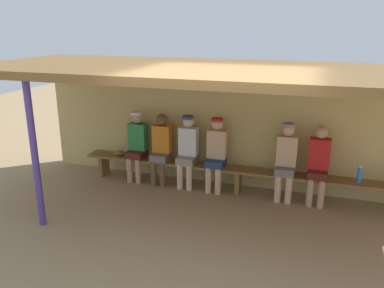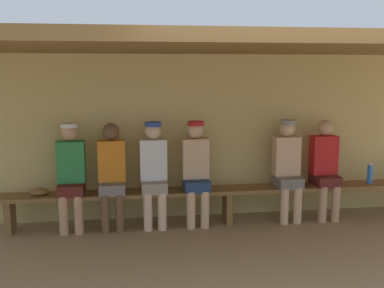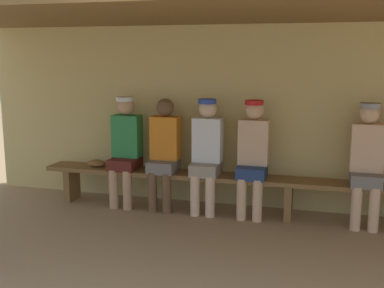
% 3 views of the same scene
% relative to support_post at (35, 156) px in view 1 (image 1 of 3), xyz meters
% --- Properties ---
extents(ground_plane, '(24.00, 24.00, 0.00)m').
position_rel_support_post_xyz_m(ground_plane, '(2.58, 0.55, -1.10)').
color(ground_plane, '#9E7F59').
extents(back_wall, '(8.00, 0.20, 2.20)m').
position_rel_support_post_xyz_m(back_wall, '(2.58, 2.55, 0.00)').
color(back_wall, tan).
rests_on(back_wall, ground).
extents(dugout_roof, '(8.00, 2.80, 0.12)m').
position_rel_support_post_xyz_m(dugout_roof, '(2.58, 1.25, 1.16)').
color(dugout_roof, brown).
rests_on(dugout_roof, back_wall).
extents(support_post, '(0.10, 0.10, 2.20)m').
position_rel_support_post_xyz_m(support_post, '(0.00, 0.00, 0.00)').
color(support_post, '#4C388C').
rests_on(support_post, ground).
extents(bench, '(6.00, 0.36, 0.46)m').
position_rel_support_post_xyz_m(bench, '(2.58, 2.10, -0.71)').
color(bench, brown).
rests_on(bench, ground).
extents(player_with_sunglasses, '(0.34, 0.42, 1.34)m').
position_rel_support_post_xyz_m(player_with_sunglasses, '(1.61, 2.10, -0.35)').
color(player_with_sunglasses, gray).
rests_on(player_with_sunglasses, ground).
extents(player_in_blue, '(0.34, 0.42, 1.34)m').
position_rel_support_post_xyz_m(player_in_blue, '(1.09, 2.10, -0.37)').
color(player_in_blue, slate).
rests_on(player_in_blue, ground).
extents(player_middle, '(0.34, 0.42, 1.34)m').
position_rel_support_post_xyz_m(player_middle, '(3.91, 2.10, -0.37)').
color(player_middle, '#591E19').
rests_on(player_middle, ground).
extents(player_near_post, '(0.34, 0.42, 1.34)m').
position_rel_support_post_xyz_m(player_near_post, '(3.39, 2.10, -0.35)').
color(player_near_post, slate).
rests_on(player_near_post, ground).
extents(player_in_red, '(0.34, 0.42, 1.34)m').
position_rel_support_post_xyz_m(player_in_red, '(2.16, 2.10, -0.35)').
color(player_in_red, navy).
rests_on(player_in_red, ground).
extents(player_in_white, '(0.34, 0.42, 1.34)m').
position_rel_support_post_xyz_m(player_in_white, '(0.59, 2.10, -0.35)').
color(player_in_white, '#591E19').
rests_on(player_in_white, ground).
extents(water_bottle_orange, '(0.07, 0.07, 0.28)m').
position_rel_support_post_xyz_m(water_bottle_orange, '(4.56, 2.09, -0.51)').
color(water_bottle_orange, blue).
rests_on(water_bottle_orange, bench).
extents(baseball_glove_tan, '(0.24, 0.17, 0.09)m').
position_rel_support_post_xyz_m(baseball_glove_tan, '(0.19, 2.09, -0.60)').
color(baseball_glove_tan, brown).
rests_on(baseball_glove_tan, bench).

